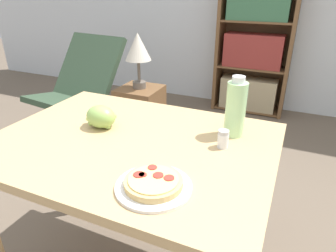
{
  "coord_description": "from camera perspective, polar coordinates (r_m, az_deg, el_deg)",
  "views": [
    {
      "loc": [
        0.48,
        -0.86,
        1.3
      ],
      "look_at": [
        0.07,
        0.08,
        0.82
      ],
      "focal_mm": 32.0,
      "sensor_mm": 36.0,
      "label": 1
    }
  ],
  "objects": [
    {
      "name": "lounge_chair_near",
      "position": [
        2.93,
        -16.6,
        3.9
      ],
      "size": [
        0.72,
        0.84,
        0.88
      ],
      "rotation": [
        0.0,
        0.0,
        -0.13
      ],
      "color": "slate",
      "rests_on": "ground_plane"
    },
    {
      "name": "salt_shaker",
      "position": [
        1.12,
        10.45,
        -2.46
      ],
      "size": [
        0.04,
        0.04,
        0.07
      ],
      "color": "white",
      "rests_on": "dining_table"
    },
    {
      "name": "drink_bottle",
      "position": [
        1.19,
        12.77,
        3.32
      ],
      "size": [
        0.08,
        0.08,
        0.24
      ],
      "color": "#B7EAA3",
      "rests_on": "dining_table"
    },
    {
      "name": "bookshelf",
      "position": [
        3.39,
        16.03,
        13.99
      ],
      "size": [
        0.77,
        0.31,
        1.46
      ],
      "color": "brown",
      "rests_on": "ground_plane"
    },
    {
      "name": "table_lamp",
      "position": [
        2.45,
        -5.74,
        14.33
      ],
      "size": [
        0.21,
        0.21,
        0.45
      ],
      "color": "#665B51",
      "rests_on": "side_table"
    },
    {
      "name": "dining_table",
      "position": [
        1.23,
        -6.78,
        -7.34
      ],
      "size": [
        1.09,
        0.8,
        0.76
      ],
      "color": "tan",
      "rests_on": "ground_plane"
    },
    {
      "name": "side_table",
      "position": [
        2.62,
        -5.2,
        1.81
      ],
      "size": [
        0.34,
        0.34,
        0.52
      ],
      "color": "brown",
      "rests_on": "ground_plane"
    },
    {
      "name": "pizza_on_plate",
      "position": [
        0.9,
        -2.77,
        -10.95
      ],
      "size": [
        0.23,
        0.23,
        0.04
      ],
      "color": "white",
      "rests_on": "dining_table"
    },
    {
      "name": "grape_bunch",
      "position": [
        1.28,
        -12.69,
        1.69
      ],
      "size": [
        0.14,
        0.1,
        0.1
      ],
      "color": "#93BC5B",
      "rests_on": "dining_table"
    }
  ]
}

